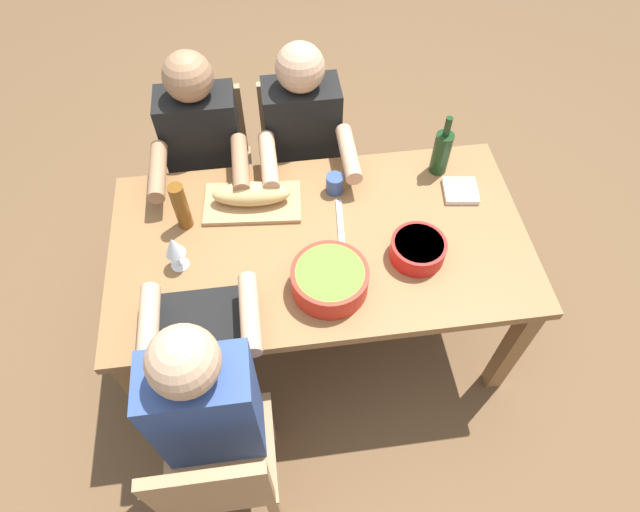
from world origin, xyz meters
The scene contains 19 objects.
ground_plane centered at (0.00, 0.00, 0.00)m, with size 8.00×8.00×0.00m, color brown.
dining_table centered at (0.00, 0.00, 0.65)m, with size 1.67×0.90×0.74m.
chair_near_center centered at (0.00, -0.77, 0.48)m, with size 0.40×0.40×0.85m.
diner_near_center centered at (0.00, -0.59, 0.70)m, with size 0.41×0.53×1.20m.
chair_far_right centered at (0.46, 0.77, 0.48)m, with size 0.40×0.40×0.85m.
diner_far_right centered at (0.46, 0.59, 0.70)m, with size 0.41×0.53×1.20m.
chair_near_right centered at (0.46, -0.77, 0.48)m, with size 0.40×0.40×0.85m.
diner_near_right centered at (0.46, -0.59, 0.70)m, with size 0.41×0.53×1.20m.
serving_bowl_fruit centered at (-0.36, 0.13, 0.79)m, with size 0.21×0.21×0.08m.
serving_bowl_salad centered at (-0.01, 0.22, 0.80)m, with size 0.29×0.29×0.10m.
cutting_board centered at (0.25, -0.22, 0.75)m, with size 0.40×0.22×0.02m, color tan.
bread_loaf centered at (0.25, -0.22, 0.81)m, with size 0.32×0.11×0.09m, color tan.
wine_bottle centered at (-0.56, -0.32, 0.85)m, with size 0.08×0.08×0.29m.
beer_bottle centered at (0.53, -0.15, 0.85)m, with size 0.06×0.06×0.22m, color brown.
wine_glass centered at (0.55, 0.05, 0.86)m, with size 0.08×0.08×0.17m.
cup_near_center centered at (-0.10, -0.25, 0.78)m, with size 0.07×0.07×0.08m, color #334C8C.
placemat_far_right centered at (0.46, 0.29, 0.74)m, with size 0.32×0.23×0.01m, color black.
carving_knife centered at (-0.09, -0.08, 0.74)m, with size 0.23×0.02×0.01m, color silver.
napkin_stack centered at (-0.62, -0.17, 0.75)m, with size 0.14×0.14×0.02m, color white.
Camera 1 is at (0.17, 1.29, 2.46)m, focal length 30.39 mm.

